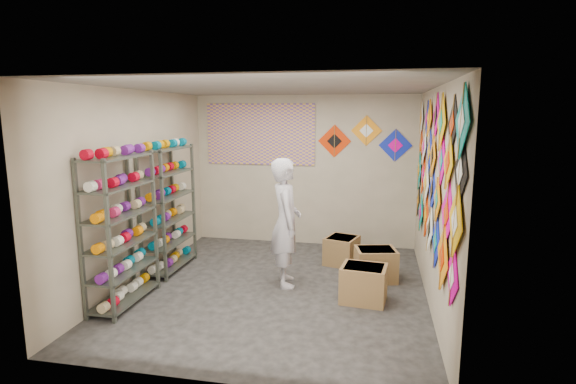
% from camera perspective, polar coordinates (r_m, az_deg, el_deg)
% --- Properties ---
extents(ground, '(4.50, 4.50, 0.00)m').
position_cam_1_polar(ground, '(6.33, -1.45, -12.11)').
color(ground, black).
extents(room_walls, '(4.50, 4.50, 4.50)m').
position_cam_1_polar(room_walls, '(5.91, -1.52, 2.83)').
color(room_walls, tan).
rests_on(room_walls, ground).
extents(shelf_rack_front, '(0.40, 1.10, 1.90)m').
position_cam_1_polar(shelf_rack_front, '(5.94, -20.46, -4.61)').
color(shelf_rack_front, '#4C5147').
rests_on(shelf_rack_front, ground).
extents(shelf_rack_back, '(0.40, 1.10, 1.90)m').
position_cam_1_polar(shelf_rack_back, '(7.04, -14.94, -2.08)').
color(shelf_rack_back, '#4C5147').
rests_on(shelf_rack_back, ground).
extents(string_spools, '(0.12, 2.36, 0.12)m').
position_cam_1_polar(string_spools, '(6.46, -17.50, -2.42)').
color(string_spools, '#E7296A').
rests_on(string_spools, ground).
extents(kite_wall_display, '(0.05, 4.26, 2.02)m').
position_cam_1_polar(kite_wall_display, '(5.71, 18.01, 1.84)').
color(kite_wall_display, '#DE0098').
rests_on(kite_wall_display, room_walls).
extents(back_wall_kites, '(1.63, 0.02, 0.80)m').
position_cam_1_polar(back_wall_kites, '(7.97, 9.70, 6.60)').
color(back_wall_kites, red).
rests_on(back_wall_kites, room_walls).
extents(poster, '(2.00, 0.01, 1.10)m').
position_cam_1_polar(poster, '(8.23, -3.54, 7.32)').
color(poster, '#694595').
rests_on(poster, room_walls).
extents(shopkeeper, '(0.89, 0.79, 1.78)m').
position_cam_1_polar(shopkeeper, '(6.21, -0.28, -3.88)').
color(shopkeeper, silver).
rests_on(shopkeeper, ground).
extents(carton_a, '(0.61, 0.53, 0.47)m').
position_cam_1_polar(carton_a, '(5.93, 9.58, -11.40)').
color(carton_a, brown).
rests_on(carton_a, ground).
extents(carton_b, '(0.65, 0.57, 0.46)m').
position_cam_1_polar(carton_b, '(6.67, 11.06, -9.01)').
color(carton_b, brown).
rests_on(carton_b, ground).
extents(carton_c, '(0.58, 0.61, 0.44)m').
position_cam_1_polar(carton_c, '(7.28, 6.83, -7.37)').
color(carton_c, brown).
rests_on(carton_c, ground).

